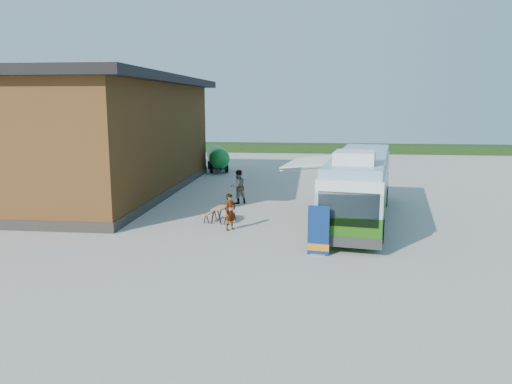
# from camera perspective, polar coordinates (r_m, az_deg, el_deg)

# --- Properties ---
(ground) EXTENTS (100.00, 100.00, 0.00)m
(ground) POSITION_cam_1_polar(r_m,az_deg,el_deg) (21.93, -0.04, -5.26)
(ground) COLOR #BCB7AD
(ground) RESTS_ON ground
(barn) EXTENTS (9.60, 21.20, 7.50)m
(barn) POSITION_cam_1_polar(r_m,az_deg,el_deg) (33.65, -16.17, 5.98)
(barn) COLOR brown
(barn) RESTS_ON ground
(hedge) EXTENTS (40.00, 3.00, 1.00)m
(hedge) POSITION_cam_1_polar(r_m,az_deg,el_deg) (59.50, 11.91, 4.88)
(hedge) COLOR #264419
(hedge) RESTS_ON ground
(bus) EXTENTS (4.59, 12.73, 3.83)m
(bus) POSITION_cam_1_polar(r_m,az_deg,el_deg) (25.39, 11.78, 0.89)
(bus) COLOR #336911
(bus) RESTS_ON ground
(awning) EXTENTS (3.46, 4.87, 0.54)m
(awning) POSITION_cam_1_polar(r_m,az_deg,el_deg) (25.45, 7.18, 3.22)
(awning) COLOR white
(awning) RESTS_ON ground
(banner) EXTENTS (0.85, 0.27, 1.96)m
(banner) POSITION_cam_1_polar(r_m,az_deg,el_deg) (19.46, 7.13, -4.92)
(banner) COLOR navy
(banner) RESTS_ON ground
(picnic_table) EXTENTS (1.52, 1.41, 0.74)m
(picnic_table) POSITION_cam_1_polar(r_m,az_deg,el_deg) (24.73, -4.14, -2.17)
(picnic_table) COLOR tan
(picnic_table) RESTS_ON ground
(person_a) EXTENTS (0.70, 0.75, 1.72)m
(person_a) POSITION_cam_1_polar(r_m,az_deg,el_deg) (23.09, -2.97, -2.29)
(person_a) COLOR #999999
(person_a) RESTS_ON ground
(person_b) EXTENTS (1.22, 1.17, 1.98)m
(person_b) POSITION_cam_1_polar(r_m,az_deg,el_deg) (29.09, -2.06, 0.60)
(person_b) COLOR #999999
(person_b) RESTS_ON ground
(slurry_tanker) EXTENTS (2.69, 5.53, 2.10)m
(slurry_tanker) POSITION_cam_1_polar(r_m,az_deg,el_deg) (43.06, -4.41, 4.03)
(slurry_tanker) COLOR #17812E
(slurry_tanker) RESTS_ON ground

